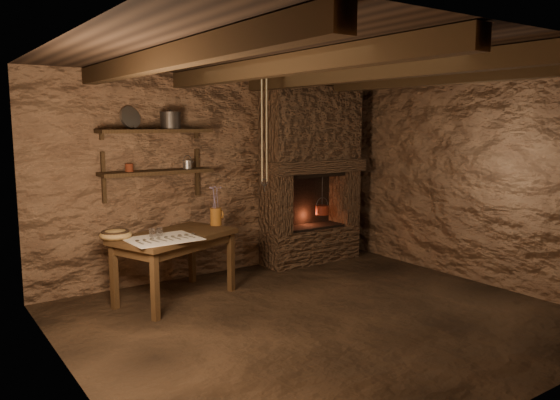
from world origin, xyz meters
TOP-DOWN VIEW (x-y plane):
  - floor at (0.00, 0.00)m, footprint 4.50×4.50m
  - back_wall at (0.00, 2.00)m, footprint 4.50×0.04m
  - front_wall at (0.00, -2.00)m, footprint 4.50×0.04m
  - left_wall at (-2.25, 0.00)m, footprint 0.04×4.00m
  - right_wall at (2.25, 0.00)m, footprint 0.04×4.00m
  - ceiling at (0.00, 0.00)m, footprint 4.50×4.00m
  - beam_far_left at (-1.50, 0.00)m, footprint 0.14×3.95m
  - beam_mid_left at (-0.50, 0.00)m, footprint 0.14×3.95m
  - beam_mid_right at (0.50, 0.00)m, footprint 0.14×3.95m
  - beam_far_right at (1.50, 0.00)m, footprint 0.14×3.95m
  - shelf_lower at (-0.85, 1.84)m, footprint 1.25×0.30m
  - shelf_upper at (-0.85, 1.84)m, footprint 1.25×0.30m
  - hearth at (1.25, 1.77)m, footprint 1.43×0.51m
  - work_table at (-0.90, 1.30)m, footprint 1.40×1.09m
  - linen_cloth at (-1.11, 1.11)m, footprint 0.69×0.56m
  - pewter_cutlery_row at (-1.11, 1.09)m, footprint 0.57×0.23m
  - drinking_glasses at (-1.09, 1.24)m, footprint 0.22×0.07m
  - stoneware_jug at (-0.32, 1.48)m, footprint 0.14×0.13m
  - wooden_bowl at (-1.48, 1.41)m, footprint 0.40×0.40m
  - iron_stockpot at (-0.67, 1.84)m, footprint 0.27×0.27m
  - tin_pan at (-1.09, 1.94)m, footprint 0.27×0.18m
  - small_kettle at (-0.48, 1.84)m, footprint 0.14×0.11m
  - rusty_tin at (-1.16, 1.84)m, footprint 0.11×0.11m
  - red_pot at (1.41, 1.72)m, footprint 0.20×0.20m
  - hanging_ropes at (0.05, 1.05)m, footprint 0.08×0.08m

SIDE VIEW (x-z plane):
  - floor at x=0.00m, z-range 0.00..0.00m
  - work_table at x=-0.90m, z-range 0.03..0.73m
  - red_pot at x=1.41m, z-range 0.42..0.96m
  - linen_cloth at x=-1.11m, z-range 0.70..0.71m
  - pewter_cutlery_row at x=-1.11m, z-range 0.71..0.72m
  - wooden_bowl at x=-1.48m, z-range 0.68..0.80m
  - drinking_glasses at x=-1.09m, z-range 0.71..0.80m
  - stoneware_jug at x=-0.32m, z-range 0.67..1.12m
  - back_wall at x=0.00m, z-range 0.00..2.40m
  - front_wall at x=0.00m, z-range 0.00..2.40m
  - left_wall at x=-2.25m, z-range 0.00..2.40m
  - right_wall at x=2.25m, z-range 0.00..2.40m
  - hearth at x=1.25m, z-range 0.08..2.38m
  - shelf_lower at x=-0.85m, z-range 1.28..1.32m
  - rusty_tin at x=-1.16m, z-range 1.32..1.41m
  - small_kettle at x=-0.48m, z-range 1.29..1.44m
  - shelf_upper at x=-0.85m, z-range 1.73..1.77m
  - hanging_ropes at x=0.05m, z-range 1.20..2.40m
  - iron_stockpot at x=-0.67m, z-range 1.77..1.94m
  - tin_pan at x=-1.09m, z-range 1.77..2.02m
  - beam_far_left at x=-1.50m, z-range 2.23..2.39m
  - beam_mid_left at x=-0.50m, z-range 2.23..2.39m
  - beam_mid_right at x=0.50m, z-range 2.23..2.39m
  - beam_far_right at x=1.50m, z-range 2.23..2.39m
  - ceiling at x=0.00m, z-range 2.38..2.42m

